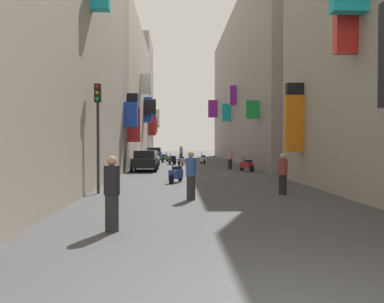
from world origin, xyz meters
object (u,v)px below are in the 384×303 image
at_px(scooter_green, 165,158).
at_px(pedestrian_mid_street, 230,159).
at_px(parked_car_black, 145,160).
at_px(scooter_red, 247,165).
at_px(parked_car_silver, 148,158).
at_px(parked_car_blue, 155,153).
at_px(scooter_white, 203,159).
at_px(pedestrian_near_left, 283,174).
at_px(scooter_black, 172,160).
at_px(scooter_silver, 181,161).
at_px(pedestrian_near_right, 191,176).
at_px(traffic_light_near_corner, 98,119).
at_px(scooter_blue, 176,174).
at_px(pedestrian_far_away, 112,194).
at_px(pedestrian_crossing, 181,153).

height_order(scooter_green, pedestrian_mid_street, pedestrian_mid_street).
bearing_deg(parked_car_black, scooter_red, -6.37).
height_order(parked_car_black, parked_car_silver, parked_car_black).
relative_size(parked_car_silver, parked_car_blue, 0.97).
xyz_separation_m(scooter_white, pedestrian_near_left, (1.59, -23.65, 0.37)).
bearing_deg(parked_car_blue, scooter_black, -79.13).
xyz_separation_m(parked_car_black, scooter_silver, (2.77, 6.14, -0.33)).
distance_m(parked_car_black, pedestrian_near_right, 15.48).
bearing_deg(scooter_white, traffic_light_near_corner, -104.51).
bearing_deg(scooter_green, traffic_light_near_corner, -94.42).
bearing_deg(scooter_blue, scooter_black, 91.12).
height_order(scooter_red, pedestrian_far_away, pedestrian_far_away).
distance_m(scooter_black, traffic_light_near_corner, 22.07).
distance_m(parked_car_black, pedestrian_near_left, 15.38).
distance_m(scooter_black, pedestrian_mid_street, 8.20).
distance_m(scooter_black, pedestrian_near_right, 23.73).
bearing_deg(pedestrian_near_left, scooter_blue, 130.81).
bearing_deg(parked_car_silver, scooter_blue, -80.47).
bearing_deg(pedestrian_far_away, scooter_green, 89.40).
bearing_deg(pedestrian_mid_street, scooter_black, 124.98).
bearing_deg(scooter_black, scooter_green, 99.97).
distance_m(pedestrian_near_right, pedestrian_mid_street, 17.42).
distance_m(pedestrian_near_right, traffic_light_near_corner, 4.77).
height_order(parked_car_silver, scooter_red, parked_car_silver).
bearing_deg(pedestrian_crossing, parked_car_black, -101.13).
bearing_deg(pedestrian_crossing, scooter_white, -67.07).
height_order(parked_car_black, pedestrian_far_away, pedestrian_far_away).
xyz_separation_m(parked_car_black, pedestrian_near_right, (2.84, -15.21, 0.10)).
bearing_deg(scooter_blue, parked_car_silver, 99.53).
height_order(parked_car_black, scooter_green, parked_car_black).
xyz_separation_m(scooter_blue, pedestrian_near_right, (0.54, -6.33, 0.43)).
bearing_deg(pedestrian_far_away, scooter_blue, 82.37).
bearing_deg(scooter_white, parked_car_black, -117.24).
bearing_deg(scooter_white, pedestrian_crossing, 112.93).
height_order(pedestrian_crossing, pedestrian_far_away, pedestrian_crossing).
bearing_deg(scooter_blue, traffic_light_near_corner, -126.55).
bearing_deg(scooter_blue, scooter_red, 56.96).
xyz_separation_m(parked_car_black, pedestrian_crossing, (2.91, 14.78, 0.11)).
xyz_separation_m(scooter_black, scooter_red, (5.57, -9.34, 0.00)).
height_order(scooter_green, pedestrian_crossing, pedestrian_crossing).
distance_m(parked_car_silver, scooter_blue, 14.81).
bearing_deg(pedestrian_mid_street, traffic_light_near_corner, -116.79).
height_order(scooter_black, scooter_white, same).
bearing_deg(scooter_silver, pedestrian_near_right, -89.81).
xyz_separation_m(scooter_silver, pedestrian_mid_street, (3.89, -4.36, 0.35)).
bearing_deg(scooter_green, pedestrian_far_away, -90.60).
bearing_deg(parked_car_blue, scooter_green, -78.53).
bearing_deg(scooter_blue, scooter_silver, 88.22).
bearing_deg(pedestrian_crossing, traffic_light_near_corner, -97.79).
height_order(parked_car_black, scooter_white, parked_car_black).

